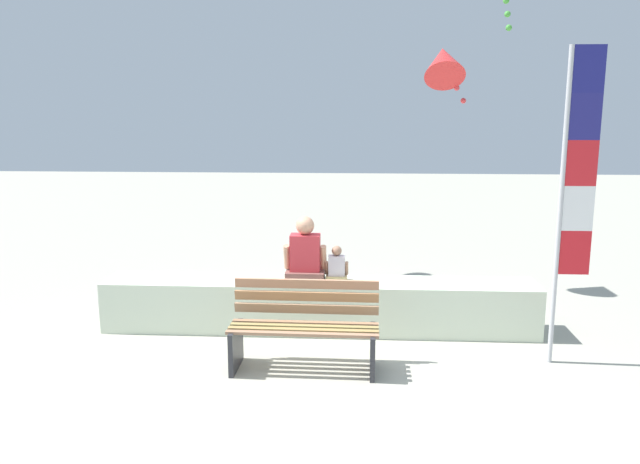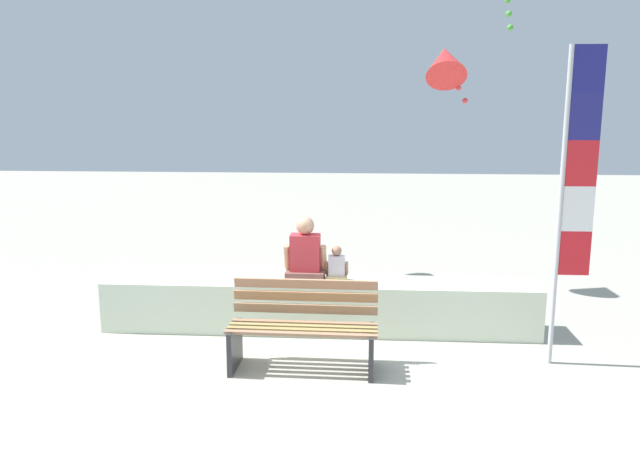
{
  "view_description": "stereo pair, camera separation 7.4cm",
  "coord_description": "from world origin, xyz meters",
  "px_view_note": "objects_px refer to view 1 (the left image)",
  "views": [
    {
      "loc": [
        0.45,
        -6.29,
        2.65
      ],
      "look_at": [
        0.01,
        1.09,
        1.21
      ],
      "focal_mm": 35.73,
      "sensor_mm": 36.0,
      "label": 1
    },
    {
      "loc": [
        0.52,
        -6.29,
        2.65
      ],
      "look_at": [
        0.01,
        1.09,
        1.21
      ],
      "focal_mm": 35.73,
      "sensor_mm": 36.0,
      "label": 2
    }
  ],
  "objects_px": {
    "person_adult": "(305,256)",
    "person_child": "(337,267)",
    "kite_red": "(444,62)",
    "park_bench": "(304,329)",
    "flag_banner": "(573,183)"
  },
  "relations": [
    {
      "from": "kite_red",
      "to": "person_child",
      "type": "bearing_deg",
      "value": -125.27
    },
    {
      "from": "person_adult",
      "to": "flag_banner",
      "type": "distance_m",
      "value": 3.08
    },
    {
      "from": "person_child",
      "to": "kite_red",
      "type": "xyz_separation_m",
      "value": [
        1.45,
        2.05,
        2.52
      ]
    },
    {
      "from": "park_bench",
      "to": "person_adult",
      "type": "height_order",
      "value": "person_adult"
    },
    {
      "from": "person_adult",
      "to": "kite_red",
      "type": "distance_m",
      "value": 3.63
    },
    {
      "from": "person_adult",
      "to": "kite_red",
      "type": "relative_size",
      "value": 0.8
    },
    {
      "from": "person_adult",
      "to": "flag_banner",
      "type": "bearing_deg",
      "value": -17.91
    },
    {
      "from": "park_bench",
      "to": "flag_banner",
      "type": "height_order",
      "value": "flag_banner"
    },
    {
      "from": "flag_banner",
      "to": "kite_red",
      "type": "relative_size",
      "value": 3.33
    },
    {
      "from": "person_adult",
      "to": "park_bench",
      "type": "bearing_deg",
      "value": -85.86
    },
    {
      "from": "person_adult",
      "to": "person_child",
      "type": "bearing_deg",
      "value": 0.07
    },
    {
      "from": "park_bench",
      "to": "person_child",
      "type": "height_order",
      "value": "person_child"
    },
    {
      "from": "flag_banner",
      "to": "kite_red",
      "type": "height_order",
      "value": "kite_red"
    },
    {
      "from": "person_child",
      "to": "kite_red",
      "type": "relative_size",
      "value": 0.44
    },
    {
      "from": "person_adult",
      "to": "person_child",
      "type": "height_order",
      "value": "person_adult"
    }
  ]
}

